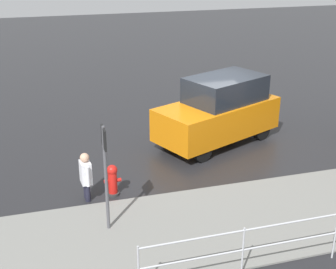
# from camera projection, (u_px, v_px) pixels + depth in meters

# --- Properties ---
(ground_plane) EXTENTS (60.00, 60.00, 0.00)m
(ground_plane) POSITION_uv_depth(u_px,v_px,m) (210.00, 145.00, 14.41)
(ground_plane) COLOR black
(kerb_strip) EXTENTS (24.00, 3.20, 0.04)m
(kerb_strip) POSITION_uv_depth(u_px,v_px,m) (276.00, 214.00, 10.67)
(kerb_strip) COLOR slate
(kerb_strip) RESTS_ON ground
(moving_hatchback) EXTENTS (4.25, 3.10, 2.06)m
(moving_hatchback) POSITION_uv_depth(u_px,v_px,m) (219.00, 111.00, 14.26)
(moving_hatchback) COLOR orange
(moving_hatchback) RESTS_ON ground
(fire_hydrant) EXTENTS (0.42, 0.31, 0.80)m
(fire_hydrant) POSITION_uv_depth(u_px,v_px,m) (113.00, 180.00, 11.39)
(fire_hydrant) COLOR red
(fire_hydrant) RESTS_ON ground
(pedestrian) EXTENTS (0.27, 0.57, 1.22)m
(pedestrian) POSITION_uv_depth(u_px,v_px,m) (86.00, 174.00, 11.08)
(pedestrian) COLOR silver
(pedestrian) RESTS_ON ground
(sign_post) EXTENTS (0.07, 0.44, 2.40)m
(sign_post) POSITION_uv_depth(u_px,v_px,m) (105.00, 164.00, 9.54)
(sign_post) COLOR #4C4C51
(sign_post) RESTS_ON ground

